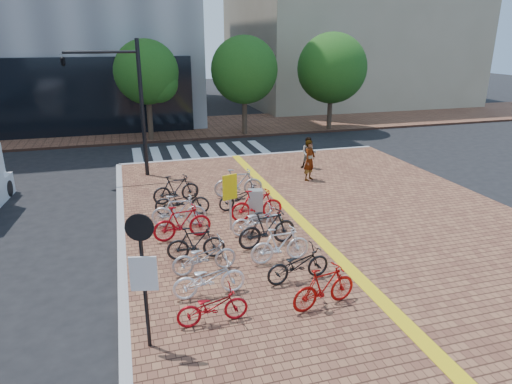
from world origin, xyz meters
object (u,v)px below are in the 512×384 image
object	(u,v)px
bike_3	(196,243)
pedestrian_b	(309,153)
utility_box	(255,204)
bike_5	(179,211)
notice_sign	(143,266)
bike_2	(204,256)
bike_14	(241,197)
bike_9	(298,264)
traffic_light_pole	(107,84)
bike_4	(182,222)
bike_13	(257,205)
bike_7	(176,189)
bike_12	(258,220)
bike_8	(324,287)
bike_15	(238,183)
bike_6	(182,201)
pedestrian_a	(310,160)
bike_10	(280,245)
bike_11	(267,228)
bike_0	(213,306)
yellow_sign	(230,192)
bike_1	(209,278)

from	to	relation	value
bike_3	pedestrian_b	xyz separation A→B (m)	(6.74, 7.90, 0.26)
pedestrian_b	utility_box	xyz separation A→B (m)	(-4.26, -5.47, -0.23)
bike_5	notice_sign	bearing A→B (deg)	174.89
bike_2	bike_14	xyz separation A→B (m)	(2.17, 4.38, -0.00)
bike_9	notice_sign	xyz separation A→B (m)	(-3.90, -1.67, 1.39)
bike_14	traffic_light_pole	xyz separation A→B (m)	(-4.43, 5.42, 3.66)
bike_14	bike_5	bearing A→B (deg)	102.62
bike_4	bike_14	bearing A→B (deg)	-56.33
bike_13	traffic_light_pole	world-z (taller)	traffic_light_pole
bike_7	pedestrian_b	bearing A→B (deg)	-76.45
bike_12	bike_5	bearing A→B (deg)	55.85
bike_9	pedestrian_b	size ratio (longest dim) A/B	1.17
bike_8	bike_12	bearing A→B (deg)	-7.38
bike_15	bike_6	bearing A→B (deg)	124.43
bike_12	pedestrian_a	distance (m)	6.27
bike_15	traffic_light_pole	world-z (taller)	traffic_light_pole
bike_4	bike_10	size ratio (longest dim) A/B	1.06
bike_14	traffic_light_pole	distance (m)	7.90
bike_8	bike_4	bearing A→B (deg)	18.22
bike_8	bike_11	world-z (taller)	bike_11
pedestrian_b	traffic_light_pole	distance (m)	9.60
bike_7	pedestrian_b	size ratio (longest dim) A/B	1.20
bike_5	bike_0	bearing A→B (deg)	-172.20
bike_8	yellow_sign	size ratio (longest dim) A/B	0.90
bike_1	bike_11	world-z (taller)	bike_11
bike_5	bike_13	xyz separation A→B (m)	(2.64, -0.21, 0.01)
bike_5	yellow_sign	world-z (taller)	yellow_sign
bike_8	bike_5	bearing A→B (deg)	13.37
bike_13	pedestrian_a	bearing A→B (deg)	-43.05
bike_3	bike_15	distance (m)	5.40
bike_7	pedestrian_a	bearing A→B (deg)	-88.85
notice_sign	bike_12	bearing A→B (deg)	52.21
bike_12	utility_box	world-z (taller)	utility_box
bike_10	bike_14	size ratio (longest dim) A/B	0.99
bike_4	utility_box	bearing A→B (deg)	-77.05
pedestrian_b	bike_0	bearing A→B (deg)	-95.73
bike_9	pedestrian_b	world-z (taller)	pedestrian_b
bike_3	bike_15	bearing A→B (deg)	-22.52
bike_4	utility_box	distance (m)	2.82
bike_6	bike_7	bearing A→B (deg)	11.10
bike_6	bike_9	world-z (taller)	bike_6
bike_13	pedestrian_b	size ratio (longest dim) A/B	1.22
pedestrian_b	yellow_sign	distance (m)	8.18
bike_4	pedestrian_b	world-z (taller)	pedestrian_b
pedestrian_a	pedestrian_b	world-z (taller)	pedestrian_a
bike_5	bike_10	xyz separation A→B (m)	(2.39, -3.38, -0.02)
bike_3	bike_9	size ratio (longest dim) A/B	0.93
bike_9	traffic_light_pole	bearing A→B (deg)	15.22
bike_5	yellow_sign	xyz separation A→B (m)	(1.58, -0.82, 0.78)
bike_15	traffic_light_pole	bearing A→B (deg)	54.74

